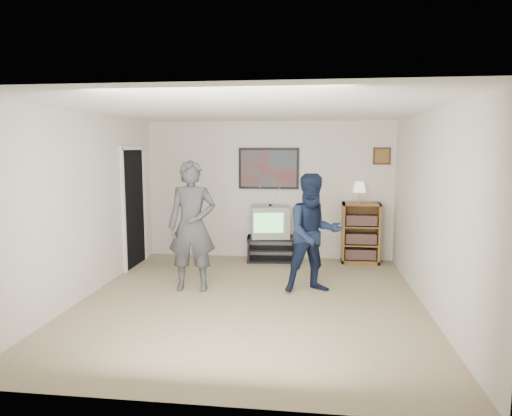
% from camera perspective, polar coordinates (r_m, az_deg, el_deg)
% --- Properties ---
extents(room_shell, '(4.51, 5.00, 2.51)m').
position_cam_1_polar(room_shell, '(6.24, -0.28, 0.41)').
color(room_shell, '#816A51').
rests_on(room_shell, ground).
extents(media_stand, '(0.92, 0.57, 0.44)m').
position_cam_1_polar(media_stand, '(8.26, 1.94, -5.10)').
color(media_stand, black).
rests_on(media_stand, room_shell).
extents(crt_television, '(0.74, 0.65, 0.56)m').
position_cam_1_polar(crt_television, '(8.17, 1.78, -1.69)').
color(crt_television, gray).
rests_on(crt_television, media_stand).
extents(bookshelf, '(0.65, 0.37, 1.07)m').
position_cam_1_polar(bookshelf, '(8.26, 12.93, -3.05)').
color(bookshelf, brown).
rests_on(bookshelf, room_shell).
extents(table_lamp, '(0.23, 0.23, 0.37)m').
position_cam_1_polar(table_lamp, '(8.12, 12.80, 1.92)').
color(table_lamp, '#FFE2C1').
rests_on(table_lamp, bookshelf).
extents(person_tall, '(0.72, 0.51, 1.85)m').
position_cam_1_polar(person_tall, '(6.52, -7.99, -2.24)').
color(person_tall, '#3B3B3E').
rests_on(person_tall, room_shell).
extents(person_short, '(0.97, 0.85, 1.67)m').
position_cam_1_polar(person_short, '(6.43, 7.19, -3.16)').
color(person_short, '#121B33').
rests_on(person_short, room_shell).
extents(controller_left, '(0.05, 0.11, 0.03)m').
position_cam_1_polar(controller_left, '(6.70, -7.54, 0.14)').
color(controller_left, white).
rests_on(controller_left, person_tall).
extents(controller_right, '(0.07, 0.13, 0.04)m').
position_cam_1_polar(controller_right, '(6.63, 6.80, -1.73)').
color(controller_right, white).
rests_on(controller_right, person_short).
extents(poster, '(1.10, 0.03, 0.75)m').
position_cam_1_polar(poster, '(8.32, 1.60, 4.96)').
color(poster, black).
rests_on(poster, room_shell).
extents(air_vent, '(0.28, 0.02, 0.14)m').
position_cam_1_polar(air_vent, '(8.39, -2.16, 7.03)').
color(air_vent, white).
rests_on(air_vent, room_shell).
extents(small_picture, '(0.30, 0.03, 0.30)m').
position_cam_1_polar(small_picture, '(8.37, 15.46, 6.28)').
color(small_picture, '#361B11').
rests_on(small_picture, room_shell).
extents(doorway, '(0.03, 0.85, 2.00)m').
position_cam_1_polar(doorway, '(8.06, -15.07, -0.03)').
color(doorway, black).
rests_on(doorway, room_shell).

